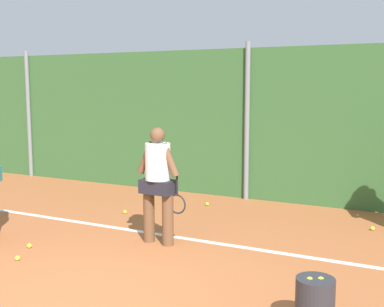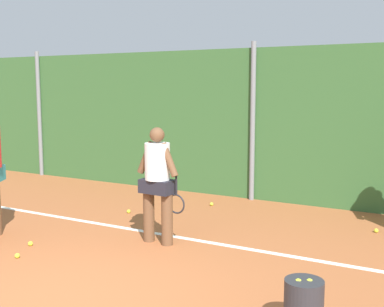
{
  "view_description": "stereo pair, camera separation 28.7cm",
  "coord_description": "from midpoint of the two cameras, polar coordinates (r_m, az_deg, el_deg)",
  "views": [
    {
      "loc": [
        3.37,
        -3.61,
        2.24
      ],
      "look_at": [
        0.2,
        2.71,
        1.28
      ],
      "focal_mm": 46.24,
      "sensor_mm": 36.0,
      "label": 1
    },
    {
      "loc": [
        3.62,
        -3.48,
        2.24
      ],
      "look_at": [
        0.2,
        2.71,
        1.28
      ],
      "focal_mm": 46.24,
      "sensor_mm": 36.0,
      "label": 2
    }
  ],
  "objects": [
    {
      "name": "ground_plane",
      "position": [
        6.67,
        -6.95,
        -11.92
      ],
      "size": [
        30.6,
        30.6,
        0.0
      ],
      "primitive_type": "plane",
      "color": "#A85B33"
    },
    {
      "name": "tennis_ball_0",
      "position": [
        9.39,
        0.88,
        -5.84
      ],
      "size": [
        0.07,
        0.07,
        0.07
      ],
      "primitive_type": "sphere",
      "color": "#CCDB33",
      "rests_on": "ground_plane"
    },
    {
      "name": "tennis_ball_7",
      "position": [
        8.9,
        -8.67,
        -6.69
      ],
      "size": [
        0.07,
        0.07,
        0.07
      ],
      "primitive_type": "sphere",
      "color": "#CCDB33",
      "rests_on": "ground_plane"
    },
    {
      "name": "fence_post_center",
      "position": [
        9.75,
        5.52,
        3.65
      ],
      "size": [
        0.1,
        0.1,
        3.1
      ],
      "primitive_type": "cylinder",
      "color": "gray",
      "rests_on": "ground_plane"
    },
    {
      "name": "tennis_ball_2",
      "position": [
        8.26,
        19.16,
        -8.18
      ],
      "size": [
        0.07,
        0.07,
        0.07
      ],
      "primitive_type": "sphere",
      "color": "#CCDB33",
      "rests_on": "ground_plane"
    },
    {
      "name": "tennis_ball_6",
      "position": [
        7.41,
        -19.33,
        -10.02
      ],
      "size": [
        0.07,
        0.07,
        0.07
      ],
      "primitive_type": "sphere",
      "color": "#CCDB33",
      "rests_on": "ground_plane"
    },
    {
      "name": "hedge_fence_backdrop",
      "position": [
        9.92,
        5.88,
        3.38
      ],
      "size": [
        19.89,
        0.25,
        2.98
      ],
      "primitive_type": "cube",
      "color": "#386633",
      "rests_on": "ground_plane"
    },
    {
      "name": "court_baseline_paint",
      "position": [
        7.48,
        -2.64,
        -9.64
      ],
      "size": [
        14.54,
        0.1,
        0.01
      ],
      "primitive_type": "cube",
      "color": "white",
      "rests_on": "ground_plane"
    },
    {
      "name": "ball_hopper",
      "position": [
        4.83,
        12.28,
        -16.22
      ],
      "size": [
        0.36,
        0.36,
        0.51
      ],
      "color": "#2D2D33",
      "rests_on": "ground_plane"
    },
    {
      "name": "fence_post_left",
      "position": [
        12.97,
        -18.93,
        4.27
      ],
      "size": [
        0.1,
        0.1,
        3.1
      ],
      "primitive_type": "cylinder",
      "color": "gray",
      "rests_on": "ground_plane"
    },
    {
      "name": "player_midcourt",
      "position": [
        7.02,
        -5.09,
        -2.99
      ],
      "size": [
        0.78,
        0.36,
        1.67
      ],
      "rotation": [
        0.0,
        0.0,
        6.21
      ],
      "color": "brown",
      "rests_on": "ground_plane"
    },
    {
      "name": "tennis_ball_4",
      "position": [
        6.96,
        -20.63,
        -11.24
      ],
      "size": [
        0.07,
        0.07,
        0.07
      ],
      "primitive_type": "sphere",
      "color": "#CCDB33",
      "rests_on": "ground_plane"
    }
  ]
}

